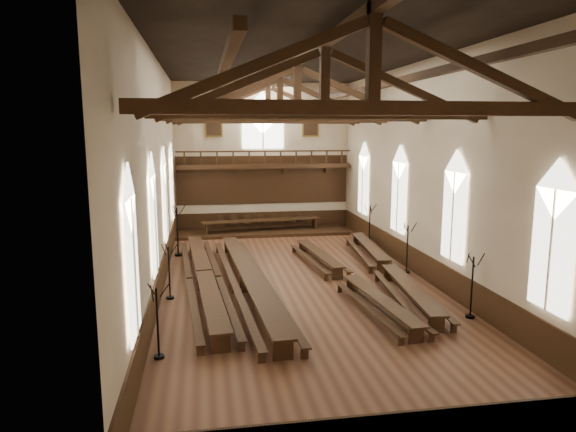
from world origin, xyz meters
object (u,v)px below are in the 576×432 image
object	(u,v)px
refectory_row_d	(387,266)
candelabrum_right_near	(471,298)
refectory_row_b	(248,277)
candelabrum_right_mid	(407,258)
refectory_row_a	(204,275)
refectory_row_c	(344,275)
high_table	(262,221)
candelabrum_right_far	(369,234)
candelabrum_left_far	(178,240)
dais	(262,232)
candelabrum_left_near	(158,336)
candelabrum_left_mid	(170,282)

from	to	relation	value
refectory_row_d	candelabrum_right_near	bearing A→B (deg)	-77.97
refectory_row_b	candelabrum_right_mid	size ratio (longest dim) A/B	6.00
refectory_row_a	refectory_row_c	size ratio (longest dim) A/B	1.07
high_table	candelabrum_right_far	size ratio (longest dim) A/B	3.16
refectory_row_c	candelabrum_right_mid	distance (m)	3.85
refectory_row_a	refectory_row_d	world-z (taller)	refectory_row_a
refectory_row_a	candelabrum_right_far	distance (m)	11.65
candelabrum_right_near	candelabrum_right_far	xyz separation A→B (m)	(0.00, 11.80, 0.03)
candelabrum_right_near	high_table	bearing A→B (deg)	109.26
refectory_row_b	candelabrum_right_near	xyz separation A→B (m)	(7.82, -4.68, 0.16)
refectory_row_d	candelabrum_left_far	bearing A→B (deg)	149.54
refectory_row_d	candelabrum_right_far	size ratio (longest dim) A/B	5.59
refectory_row_c	dais	distance (m)	12.36
refectory_row_b	candelabrum_right_mid	bearing A→B (deg)	10.27
high_table	refectory_row_b	bearing A→B (deg)	-99.26
candelabrum_left_near	candelabrum_right_far	distance (m)	17.41
high_table	candelabrum_right_near	world-z (taller)	candelabrum_right_near
candelabrum_left_near	candelabrum_right_mid	xyz separation A→B (m)	(11.10, 7.70, 0.04)
dais	candelabrum_right_far	xyz separation A→B (m)	(5.85, -4.95, 0.68)
candelabrum_right_mid	candelabrum_left_far	bearing A→B (deg)	154.48
candelabrum_left_mid	refectory_row_c	bearing A→B (deg)	4.46
refectory_row_b	candelabrum_right_near	world-z (taller)	candelabrum_right_near
high_table	candelabrum_right_near	xyz separation A→B (m)	(5.85, -16.75, -0.08)
high_table	candelabrum_right_near	bearing A→B (deg)	-70.74
refectory_row_d	candelabrum_right_near	xyz separation A→B (m)	(1.19, -5.56, 0.22)
candelabrum_right_near	dais	bearing A→B (deg)	109.26
candelabrum_left_far	candelabrum_right_far	distance (m)	11.11
refectory_row_d	high_table	bearing A→B (deg)	112.64
refectory_row_d	refectory_row_a	bearing A→B (deg)	-178.82
high_table	candelabrum_left_mid	xyz separation A→B (m)	(-5.25, -12.72, -0.12)
refectory_row_a	high_table	xyz separation A→B (m)	(3.87, 11.37, 0.27)
candelabrum_left_mid	candelabrum_left_far	xyz separation A→B (m)	(0.00, 7.36, 0.15)
candelabrum_left_near	candelabrum_left_far	world-z (taller)	candelabrum_left_far
high_table	candelabrum_left_mid	world-z (taller)	candelabrum_left_mid
refectory_row_a	candelabrum_left_far	size ratio (longest dim) A/B	5.18
refectory_row_a	candelabrum_left_mid	distance (m)	1.94
candelabrum_right_far	refectory_row_a	bearing A→B (deg)	-146.58
refectory_row_a	high_table	size ratio (longest dim) A/B	1.83
refectory_row_b	candelabrum_left_mid	distance (m)	3.34
dais	candelabrum_left_far	distance (m)	7.54
refectory_row_a	candelabrum_right_far	bearing A→B (deg)	33.42
candelabrum_left_near	candelabrum_right_mid	size ratio (longest dim) A/B	0.95
candelabrum_right_near	candelabrum_left_far	bearing A→B (deg)	134.26
refectory_row_b	candelabrum_left_far	size ratio (longest dim) A/B	5.26
dais	candelabrum_right_near	xyz separation A→B (m)	(5.85, -16.75, 0.65)
refectory_row_a	refectory_row_b	distance (m)	2.03
candelabrum_left_far	refectory_row_a	bearing A→B (deg)	-77.12
refectory_row_a	candelabrum_left_mid	size ratio (longest dim) A/B	6.29
refectory_row_b	high_table	world-z (taller)	high_table
refectory_row_a	candelabrum_right_near	xyz separation A→B (m)	(9.73, -5.38, 0.18)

